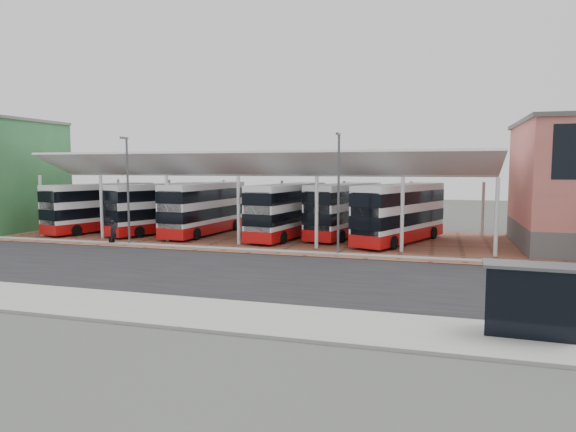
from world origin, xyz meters
name	(u,v)px	position (x,y,z in m)	size (l,w,h in m)	color
ground	(281,272)	(0.00, 0.00, 0.00)	(140.00, 140.00, 0.00)	#3F413D
road	(276,275)	(0.00, -1.00, 0.01)	(120.00, 14.00, 0.02)	black
forecourt	(354,241)	(2.00, 13.00, 0.03)	(72.00, 16.00, 0.06)	brown
sidewalk	(214,314)	(0.00, -9.00, 0.07)	(120.00, 4.00, 0.14)	gray
north_kerb	(309,253)	(0.00, 6.20, 0.07)	(120.00, 0.80, 0.14)	gray
yellow_line_near	(233,303)	(0.00, -7.00, 0.03)	(120.00, 0.12, 0.01)	yellow
yellow_line_far	(236,301)	(0.00, -6.70, 0.03)	(120.00, 0.12, 0.01)	yellow
canopy	(262,168)	(-6.00, 13.94, 5.80)	(37.00, 11.63, 7.07)	silver
shop_green	(6,175)	(-30.00, 10.97, 5.12)	(6.40, 10.20, 10.22)	#2F6436
lamp_west	(128,187)	(-14.00, 6.27, 4.36)	(0.16, 0.90, 8.07)	#4D4F53
lamp_east	(338,190)	(2.00, 6.27, 4.36)	(0.16, 0.90, 8.07)	#4D4F53
bus_0	(100,208)	(-21.12, 12.54, 2.20)	(5.36, 10.68, 4.30)	white
bus_1	(162,208)	(-15.18, 13.14, 2.23)	(6.08, 10.75, 4.36)	white
bus_2	(205,209)	(-11.09, 13.27, 2.26)	(3.34, 10.90, 4.42)	white
bus_3	(288,211)	(-3.56, 13.25, 2.26)	(4.09, 10.98, 4.42)	white
bus_4	(345,210)	(0.84, 15.20, 2.26)	(4.86, 11.03, 4.43)	white
bus_5	(400,214)	(5.53, 13.01, 2.29)	(6.44, 11.05, 4.50)	white
pedestrian	(113,232)	(-15.29, 6.16, 0.96)	(0.66, 0.43, 1.80)	black
suitcase	(111,240)	(-15.56, 6.26, 0.33)	(0.32, 0.23, 0.54)	black
bus_shelter	(539,293)	(11.68, -8.64, 1.67)	(3.12, 1.53, 2.45)	black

